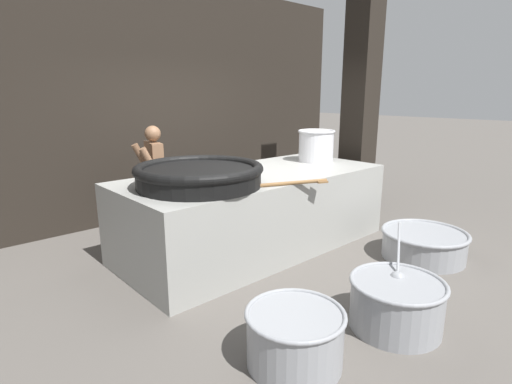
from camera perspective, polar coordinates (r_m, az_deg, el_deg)
ground_plane at (r=5.22m, az=0.00°, el=-7.71°), size 60.00×60.00×0.00m
back_wall at (r=6.68m, az=-13.26°, el=12.64°), size 7.62×0.24×3.64m
support_pillar at (r=6.63m, az=14.68°, el=12.55°), size 0.43×0.43×3.64m
hearth_platform at (r=5.06m, az=0.00°, el=-2.64°), size 3.42×1.51×0.96m
giant_wok_near at (r=4.27m, az=-8.13°, el=2.53°), size 1.36×1.36×0.24m
stock_pot at (r=5.86m, az=8.59°, el=6.63°), size 0.53×0.53×0.45m
stirring_paddle at (r=4.26m, az=3.09°, el=1.11°), size 1.23×0.56×0.04m
cook at (r=5.59m, az=-14.27°, el=2.06°), size 0.42×0.60×1.51m
prep_bowl_vegetables at (r=3.64m, az=19.41°, el=-14.55°), size 0.95×0.79×0.74m
prep_bowl_meat at (r=5.20m, az=22.85°, el=-6.72°), size 1.00×1.00×0.34m
prep_bowl_extra at (r=3.07m, az=5.56°, el=-19.68°), size 0.73×0.73×0.42m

